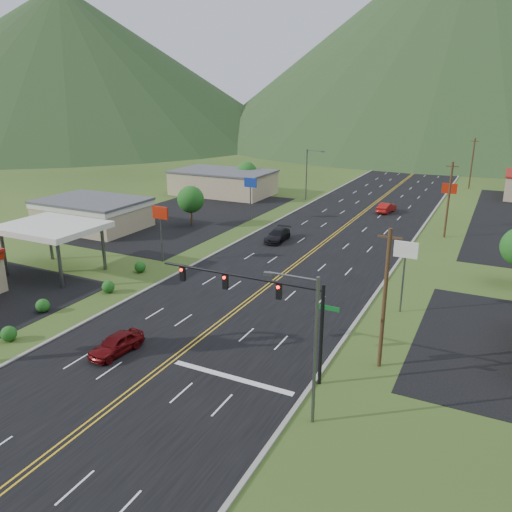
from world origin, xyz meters
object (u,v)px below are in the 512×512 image
at_px(traffic_signal, 265,298).
at_px(car_dark_mid, 278,236).
at_px(streetlight_west, 308,171).
at_px(gas_canopy, 52,228).
at_px(car_red_far, 386,208).
at_px(car_red_near, 116,344).
at_px(streetlight_east, 310,341).

relative_size(traffic_signal, car_dark_mid, 2.49).
bearing_deg(streetlight_west, car_dark_mid, -77.23).
relative_size(traffic_signal, streetlight_west, 1.46).
bearing_deg(gas_canopy, car_red_far, 60.14).
bearing_deg(car_red_far, gas_canopy, 69.14).
height_order(traffic_signal, gas_canopy, traffic_signal).
bearing_deg(car_red_far, car_red_near, 91.21).
distance_m(streetlight_west, car_dark_mid, 27.73).
height_order(streetlight_west, car_red_far, streetlight_west).
bearing_deg(streetlight_east, car_red_far, 97.95).
bearing_deg(car_dark_mid, streetlight_east, -65.59).
bearing_deg(car_red_near, streetlight_west, 103.86).
bearing_deg(car_dark_mid, car_red_far, 66.20).
bearing_deg(car_red_near, streetlight_east, 2.27).
distance_m(traffic_signal, streetlight_east, 6.17).
distance_m(streetlight_east, car_dark_mid, 37.56).
xyz_separation_m(gas_canopy, car_red_far, (25.34, 44.14, -4.09)).
bearing_deg(streetlight_west, traffic_signal, -72.03).
xyz_separation_m(traffic_signal, streetlight_east, (4.70, -4.00, -0.15)).
relative_size(traffic_signal, car_red_far, 2.75).
relative_size(streetlight_east, streetlight_west, 1.00).
distance_m(gas_canopy, car_dark_mid, 27.18).
bearing_deg(gas_canopy, traffic_signal, -15.70).
height_order(gas_canopy, car_dark_mid, gas_canopy).
height_order(streetlight_east, streetlight_west, same).
relative_size(streetlight_east, car_red_near, 2.05).
xyz_separation_m(traffic_signal, car_red_far, (-3.15, 52.15, -4.55)).
xyz_separation_m(car_red_near, car_red_far, (7.52, 54.98, 0.04)).
bearing_deg(car_red_near, traffic_signal, 21.46).
xyz_separation_m(traffic_signal, streetlight_west, (-18.16, 56.00, -0.15)).
bearing_deg(streetlight_west, car_red_far, -14.40).
bearing_deg(car_red_far, streetlight_west, -5.41).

